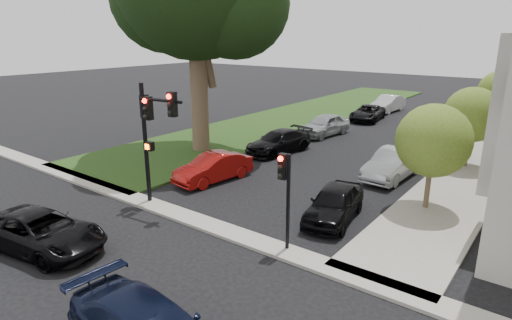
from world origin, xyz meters
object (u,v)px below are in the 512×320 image
Objects in this scene: small_tree_b at (472,115)px; car_parked_3 at (458,126)px; car_parked_9 at (388,104)px; small_tree_a at (433,141)px; traffic_signal_secondary at (285,184)px; car_parked_7 at (324,125)px; car_parked_4 at (471,111)px; traffic_signal_main at (151,123)px; car_parked_5 at (213,168)px; car_parked_1 at (393,164)px; car_parked_0 at (334,203)px; car_cross_near at (41,231)px; small_tree_c at (501,93)px; car_parked_2 at (427,147)px; car_parked_8 at (367,113)px; car_parked_6 at (278,142)px.

small_tree_b is 1.16× the size of car_parked_3.
small_tree_a is at bearing -62.14° from car_parked_9.
car_parked_9 is (-9.92, 14.52, -2.23)m from small_tree_b.
car_parked_7 is at bearing 113.92° from traffic_signal_secondary.
traffic_signal_main is at bearing -96.38° from car_parked_4.
car_parked_5 is at bearing 91.96° from traffic_signal_main.
traffic_signal_secondary is 22.30m from car_parked_3.
car_parked_1 is 1.07× the size of car_parked_5.
small_tree_b is at bearing 65.82° from car_parked_0.
small_tree_a is at bearing -50.02° from car_cross_near.
traffic_signal_secondary is at bearing -88.76° from car_parked_1.
small_tree_c is at bearing 41.97° from car_parked_7.
car_parked_9 is (-7.67, 13.96, 0.02)m from car_parked_2.
car_parked_1 is 4.75m from car_parked_2.
small_tree_a is at bearing -47.75° from car_parked_1.
car_parked_8 is (-0.17, 23.31, -2.99)m from traffic_signal_main.
car_parked_4 is 26.30m from car_parked_5.
small_tree_a is at bearing -76.26° from car_parked_4.
traffic_signal_main reaches higher than small_tree_a.
traffic_signal_main is 0.98× the size of car_parked_2.
car_parked_6 reaches higher than car_parked_3.
small_tree_b is 1.29× the size of traffic_signal_secondary.
small_tree_a is 0.87× the size of car_parked_4.
small_tree_a is 0.94× the size of car_cross_near.
car_parked_9 is at bearing -9.92° from car_cross_near.
traffic_signal_secondary is 9.93m from car_parked_1.
traffic_signal_main is 30.13m from car_parked_4.
car_parked_3 is (0.33, 12.44, -0.10)m from car_parked_1.
car_parked_1 is at bearing -33.94° from car_parked_7.
car_parked_1 is at bearing -86.92° from car_parked_2.
traffic_signal_main is 28.59m from car_parked_9.
car_parked_1 reaches higher than car_cross_near.
car_parked_6 is at bearing -159.96° from small_tree_b.
traffic_signal_main is 1.12× the size of car_parked_8.
small_tree_b reaches higher than car_parked_7.
car_parked_0 is at bearing -50.19° from car_cross_near.
traffic_signal_main reaches higher than car_parked_7.
car_parked_0 is 14.85m from car_parked_7.
car_parked_2 is 1.15× the size of car_parked_9.
car_parked_8 is (-6.96, -5.90, -0.10)m from car_parked_4.
car_parked_3 is (-2.30, 15.61, -2.37)m from small_tree_a.
traffic_signal_secondary reaches higher than car_parked_4.
small_tree_c is 1.02× the size of car_parked_9.
car_parked_5 is 0.91× the size of car_parked_9.
car_parked_6 is (-7.46, 0.50, -0.05)m from car_parked_1.
car_cross_near is 1.01× the size of car_parked_6.
small_tree_b is 0.95× the size of small_tree_c.
small_tree_b is 5.42m from car_parked_1.
car_parked_6 is at bearing -144.04° from car_parked_2.
traffic_signal_main reaches higher than traffic_signal_secondary.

